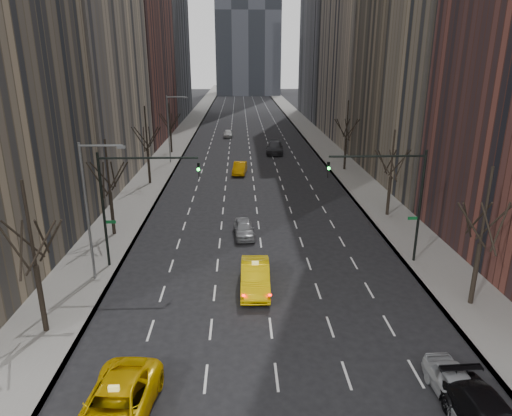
{
  "coord_description": "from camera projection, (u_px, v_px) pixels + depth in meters",
  "views": [
    {
      "loc": [
        -1.58,
        -17.41,
        13.99
      ],
      "look_at": [
        -0.43,
        14.2,
        3.5
      ],
      "focal_mm": 32.0,
      "sensor_mm": 36.0,
      "label": 1
    }
  ],
  "objects": [
    {
      "name": "tree_rw_c",
      "position": [
        346.0,
        139.0,
        58.06
      ],
      "size": [
        3.36,
        3.5,
        8.74
      ],
      "color": "black",
      "rests_on": "ground"
    },
    {
      "name": "far_suv_grey",
      "position": [
        275.0,
        148.0,
        69.43
      ],
      "size": [
        2.98,
        6.26,
        1.76
      ],
      "primitive_type": "imported",
      "rotation": [
        0.0,
        0.0,
        -0.09
      ],
      "color": "#2A2A2F",
      "rests_on": "ground"
    },
    {
      "name": "sidewalk_right",
      "position": [
        311.0,
        133.0,
        87.77
      ],
      "size": [
        4.5,
        320.0,
        0.15
      ],
      "primitive_type": "cube",
      "color": "slate",
      "rests_on": "ground"
    },
    {
      "name": "traffic_mast_left",
      "position": [
        127.0,
        192.0,
        30.31
      ],
      "size": [
        6.69,
        0.39,
        8.0
      ],
      "color": "black",
      "rests_on": "ground"
    },
    {
      "name": "far_car_white",
      "position": [
        228.0,
        133.0,
        83.5
      ],
      "size": [
        1.63,
        4.0,
        1.36
      ],
      "primitive_type": "imported",
      "rotation": [
        0.0,
        0.0,
        -0.01
      ],
      "color": "silver",
      "rests_on": "ground"
    },
    {
      "name": "streetlight_far",
      "position": [
        171.0,
        122.0,
        61.52
      ],
      "size": [
        2.83,
        0.22,
        9.0
      ],
      "color": "slate",
      "rests_on": "ground"
    },
    {
      "name": "tree_lw_b",
      "position": [
        110.0,
        192.0,
        36.47
      ],
      "size": [
        3.36,
        3.5,
        7.82
      ],
      "color": "black",
      "rests_on": "ground"
    },
    {
      "name": "tree_lw_c",
      "position": [
        148.0,
        150.0,
        51.54
      ],
      "size": [
        3.36,
        3.5,
        8.74
      ],
      "color": "black",
      "rests_on": "ground"
    },
    {
      "name": "taxi_suv",
      "position": [
        116.0,
        408.0,
        18.05
      ],
      "size": [
        3.14,
        5.99,
        1.61
      ],
      "primitive_type": "imported",
      "rotation": [
        0.0,
        0.0,
        -0.08
      ],
      "color": "#E0AE04",
      "rests_on": "ground"
    },
    {
      "name": "streetlight_near",
      "position": [
        91.0,
        199.0,
        28.32
      ],
      "size": [
        2.83,
        0.22,
        9.0
      ],
      "color": "slate",
      "rests_on": "ground"
    },
    {
      "name": "traffic_mast_right",
      "position": [
        397.0,
        189.0,
        30.94
      ],
      "size": [
        6.69,
        0.39,
        8.0
      ],
      "color": "black",
      "rests_on": "ground"
    },
    {
      "name": "ground",
      "position": [
        277.0,
        377.0,
        20.97
      ],
      "size": [
        400.0,
        400.0,
        0.0
      ],
      "primitive_type": "plane",
      "color": "black",
      "rests_on": "ground"
    },
    {
      "name": "tree_lw_d",
      "position": [
        170.0,
        130.0,
        68.77
      ],
      "size": [
        3.36,
        3.5,
        7.36
      ],
      "color": "black",
      "rests_on": "ground"
    },
    {
      "name": "tree_lw_a",
      "position": [
        36.0,
        267.0,
        23.14
      ],
      "size": [
        3.36,
        3.5,
        8.28
      ],
      "color": "black",
      "rests_on": "ground"
    },
    {
      "name": "tree_rw_a",
      "position": [
        480.0,
        245.0,
        25.86
      ],
      "size": [
        3.36,
        3.5,
        8.28
      ],
      "color": "black",
      "rests_on": "ground"
    },
    {
      "name": "sidewalk_left",
      "position": [
        184.0,
        134.0,
        86.93
      ],
      "size": [
        4.5,
        320.0,
        0.15
      ],
      "primitive_type": "cube",
      "color": "slate",
      "rests_on": "ground"
    },
    {
      "name": "far_taxi",
      "position": [
        240.0,
        168.0,
        57.31
      ],
      "size": [
        1.99,
        4.56,
        1.46
      ],
      "primitive_type": "imported",
      "rotation": [
        0.0,
        0.0,
        -0.1
      ],
      "color": "orange",
      "rests_on": "ground"
    },
    {
      "name": "parked_sedan_silver",
      "position": [
        456.0,
        386.0,
        19.37
      ],
      "size": [
        1.7,
        4.05,
        1.37
      ],
      "primitive_type": "imported",
      "rotation": [
        0.0,
        0.0,
        0.02
      ],
      "color": "#A8ABB0",
      "rests_on": "ground"
    },
    {
      "name": "tree_rw_b",
      "position": [
        391.0,
        177.0,
        41.08
      ],
      "size": [
        3.36,
        3.5,
        7.82
      ],
      "color": "black",
      "rests_on": "ground"
    },
    {
      "name": "silver_sedan_ahead",
      "position": [
        244.0,
        228.0,
        37.26
      ],
      "size": [
        1.86,
        4.05,
        1.34
      ],
      "primitive_type": "imported",
      "rotation": [
        0.0,
        0.0,
        0.07
      ],
      "color": "gray",
      "rests_on": "ground"
    },
    {
      "name": "bld_left_far",
      "position": [
        119.0,
        6.0,
        75.91
      ],
      "size": [
        14.0,
        28.0,
        44.0
      ],
      "primitive_type": "cube",
      "color": "brown",
      "rests_on": "ground"
    },
    {
      "name": "taxi_sedan",
      "position": [
        255.0,
        277.0,
        28.7
      ],
      "size": [
        1.89,
        5.15,
        1.68
      ],
      "primitive_type": "imported",
      "rotation": [
        0.0,
        0.0,
        -0.02
      ],
      "color": "yellow",
      "rests_on": "ground"
    }
  ]
}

